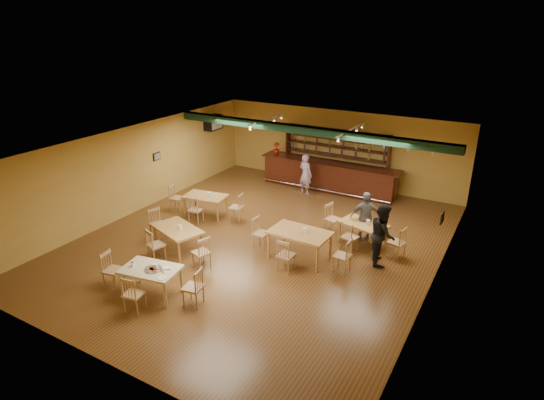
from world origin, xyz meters
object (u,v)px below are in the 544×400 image
Objects in this scene: dining_table_a at (206,205)px; near_table at (152,282)px; dining_table_b at (363,234)px; dining_table_d at (300,245)px; dining_table_c at (178,240)px; patron_right_a at (383,234)px; patron_bar at (305,174)px; bar_counter at (328,176)px.

near_table is at bearing -76.16° from dining_table_a.
dining_table_b is at bearing 45.66° from near_table.
dining_table_d is (-1.23, -1.73, 0.08)m from dining_table_b.
dining_table_c reaches higher than near_table.
near_table is (0.91, -2.02, -0.01)m from dining_table_c.
dining_table_b is at bearing 56.33° from dining_table_d.
dining_table_a is 0.82× the size of patron_right_a.
dining_table_a is 4.90m from near_table.
near_table is 8.10m from patron_bar.
dining_table_a is at bearing 76.85° from patron_bar.
bar_counter is 3.57× the size of patron_bar.
bar_counter is 5.12m from dining_table_a.
bar_counter is 4.10× the size of dining_table_b.
patron_right_a reaches higher than bar_counter.
dining_table_c is at bearing -155.07° from dining_table_d.
dining_table_a is (-2.65, -4.38, -0.21)m from bar_counter.
dining_table_c is 0.90× the size of dining_table_d.
patron_right_a is at bearing -10.30° from dining_table_a.
patron_right_a is at bearing -29.84° from dining_table_b.
near_table is 0.87× the size of patron_bar.
dining_table_d is at bearing 91.83° from patron_right_a.
patron_right_a is at bearing 35.20° from near_table.
patron_right_a reaches higher than dining_table_c.
dining_table_d is at bearing 41.76° from dining_table_c.
patron_right_a is (6.19, -0.21, 0.51)m from dining_table_a.
near_table reaches higher than dining_table_a.
patron_right_a is at bearing 42.34° from dining_table_c.
patron_right_a is at bearing 26.42° from dining_table_d.
patron_bar is (-3.34, 2.96, 0.44)m from dining_table_b.
dining_table_a is 6.21m from patron_right_a.
bar_counter is 5.80m from patron_right_a.
dining_table_d is at bearing -74.76° from bar_counter.
dining_table_d is at bearing -23.72° from dining_table_a.
dining_table_a is 0.91× the size of patron_bar.
patron_right_a reaches higher than dining_table_a.
dining_table_a is 4.12m from patron_bar.
bar_counter is at bearing 75.14° from near_table.
dining_table_d is (4.15, -1.14, 0.06)m from dining_table_a.
patron_bar is at bearing 51.71° from dining_table_a.
dining_table_d is 1.07× the size of patron_bar.
dining_table_d is at bearing 130.96° from patron_bar.
dining_table_c is 0.87× the size of patron_right_a.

